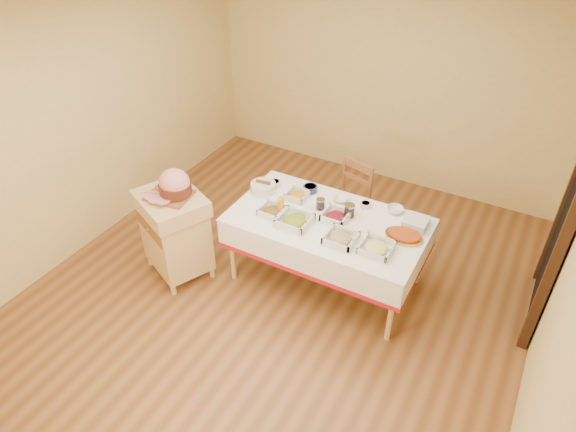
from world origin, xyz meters
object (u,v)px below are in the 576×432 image
at_px(preserve_jar_right, 349,211).
at_px(mustard_bottle, 281,205).
at_px(butcher_cart, 175,230).
at_px(brass_platter, 404,236).
at_px(ham_on_board, 174,185).
at_px(bread_basket, 263,187).
at_px(preserve_jar_left, 320,204).
at_px(dining_chair, 347,203).
at_px(plate_stack, 416,222).
at_px(dining_table, 327,233).

distance_m(preserve_jar_right, mustard_bottle, 0.64).
height_order(butcher_cart, brass_platter, butcher_cart).
bearing_deg(ham_on_board, butcher_cart, -141.91).
bearing_deg(mustard_bottle, ham_on_board, -153.23).
relative_size(butcher_cart, brass_platter, 2.70).
bearing_deg(preserve_jar_right, bread_basket, -178.59).
distance_m(preserve_jar_left, preserve_jar_right, 0.29).
relative_size(dining_chair, plate_stack, 4.34).
bearing_deg(dining_table, plate_stack, 22.05).
distance_m(butcher_cart, bread_basket, 0.97).
bearing_deg(dining_chair, butcher_cart, -134.33).
relative_size(preserve_jar_left, mustard_bottle, 0.56).
relative_size(ham_on_board, preserve_jar_left, 3.85).
distance_m(butcher_cart, preserve_jar_left, 1.45).
relative_size(butcher_cart, dining_chair, 0.98).
distance_m(butcher_cart, brass_platter, 2.19).
distance_m(dining_table, brass_platter, 0.73).
relative_size(preserve_jar_right, mustard_bottle, 0.66).
relative_size(butcher_cart, plate_stack, 4.27).
xyz_separation_m(butcher_cart, mustard_bottle, (0.92, 0.48, 0.33)).
height_order(butcher_cart, mustard_bottle, mustard_bottle).
height_order(ham_on_board, bread_basket, ham_on_board).
xyz_separation_m(butcher_cart, bread_basket, (0.59, 0.71, 0.29)).
relative_size(preserve_jar_left, preserve_jar_right, 0.85).
relative_size(dining_table, dining_chair, 1.95).
xyz_separation_m(dining_table, preserve_jar_right, (0.15, 0.14, 0.22)).
bearing_deg(brass_platter, dining_table, -173.55).
xyz_separation_m(preserve_jar_left, brass_platter, (0.84, -0.04, -0.03)).
distance_m(mustard_bottle, plate_stack, 1.25).
bearing_deg(bread_basket, plate_stack, 6.75).
bearing_deg(mustard_bottle, butcher_cart, -152.64).
bearing_deg(butcher_cart, dining_table, 23.35).
xyz_separation_m(butcher_cart, plate_stack, (2.10, 0.89, 0.28)).
bearing_deg(plate_stack, ham_on_board, -157.47).
relative_size(dining_chair, ham_on_board, 2.20).
relative_size(dining_table, plate_stack, 8.46).
height_order(preserve_jar_right, plate_stack, preserve_jar_right).
height_order(mustard_bottle, plate_stack, mustard_bottle).
bearing_deg(brass_platter, preserve_jar_right, 173.50).
bearing_deg(dining_chair, preserve_jar_left, -94.09).
height_order(dining_table, plate_stack, plate_stack).
bearing_deg(dining_table, preserve_jar_right, 43.71).
bearing_deg(dining_chair, bread_basket, -139.06).
xyz_separation_m(preserve_jar_right, plate_stack, (0.59, 0.16, -0.02)).
height_order(butcher_cart, dining_chair, dining_chair).
distance_m(plate_stack, brass_platter, 0.22).
xyz_separation_m(dining_table, butcher_cart, (-1.37, -0.59, -0.08)).
relative_size(butcher_cart, preserve_jar_left, 8.33).
bearing_deg(butcher_cart, brass_platter, 17.93).
relative_size(ham_on_board, bread_basket, 1.67).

